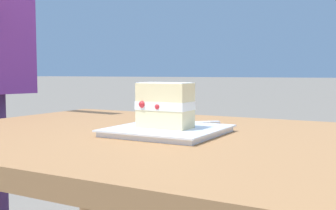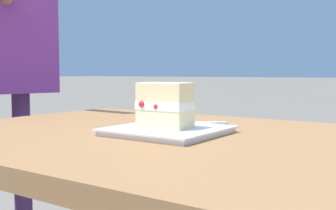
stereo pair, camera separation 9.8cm
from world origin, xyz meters
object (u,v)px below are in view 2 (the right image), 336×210
(patio_table, at_px, (228,184))
(dessert_fork, at_px, (202,123))
(cake_slice, at_px, (165,105))
(dessert_plate, at_px, (168,131))

(patio_table, distance_m, dessert_fork, 0.29)
(patio_table, bearing_deg, dessert_fork, 132.66)
(patio_table, xyz_separation_m, cake_slice, (-0.16, -0.02, 0.17))
(cake_slice, bearing_deg, patio_table, 5.86)
(cake_slice, xyz_separation_m, dessert_fork, (-0.02, 0.21, -0.07))
(dessert_plate, xyz_separation_m, cake_slice, (-0.00, -0.01, 0.06))
(dessert_plate, distance_m, cake_slice, 0.06)
(dessert_fork, bearing_deg, cake_slice, -83.82)
(dessert_plate, relative_size, dessert_fork, 1.75)
(dessert_plate, bearing_deg, patio_table, 3.18)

